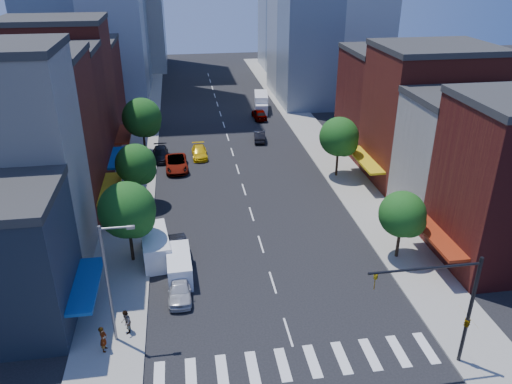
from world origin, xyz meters
The scene contains 30 objects.
ground centered at (0.00, 0.00, 0.00)m, with size 220.00×220.00×0.00m, color black.
sidewalk_left centered at (-12.50, 40.00, 0.07)m, with size 5.00×120.00×0.15m, color gray.
sidewalk_right centered at (12.50, 40.00, 0.07)m, with size 5.00×120.00×0.15m, color gray.
crosswalk centered at (0.00, -3.00, 0.01)m, with size 19.00×3.00×0.01m, color silver.
bldg_left_2 centered at (-21.00, 20.50, 8.00)m, with size 12.00×9.00×16.00m, color maroon.
bldg_left_3 centered at (-21.00, 29.00, 7.50)m, with size 12.00×8.00×15.00m, color #4F1413.
bldg_left_4 centered at (-21.00, 37.50, 8.50)m, with size 12.00×9.00×17.00m, color maroon.
bldg_left_5 centered at (-21.00, 47.00, 6.50)m, with size 12.00×10.00×13.00m, color #4F1413.
bldg_right_1 centered at (21.00, 15.00, 6.00)m, with size 12.00×8.00×12.00m, color silver.
bldg_right_2 centered at (21.00, 24.00, 7.50)m, with size 12.00×10.00×15.00m, color maroon.
bldg_right_3 centered at (21.00, 34.00, 6.50)m, with size 12.00×10.00×13.00m, color #4F1413.
traffic_signal centered at (9.94, -4.50, 4.16)m, with size 7.24×2.24×8.00m.
streetlight centered at (-11.81, 1.00, 5.28)m, with size 2.25×0.25×9.00m.
tree_left_near centered at (-11.35, 10.92, 4.87)m, with size 4.80×4.80×7.30m.
tree_left_mid centered at (-11.35, 21.92, 4.53)m, with size 4.20×4.20×6.65m.
tree_left_far centered at (-11.35, 35.92, 5.20)m, with size 5.00×5.00×7.75m.
tree_right_near centered at (11.65, 7.92, 4.19)m, with size 4.00×4.00×6.20m.
tree_right_far centered at (11.65, 25.92, 4.86)m, with size 4.60×4.60×7.20m.
parked_car_front centered at (-7.50, 5.30, 0.76)m, with size 1.80×4.48×1.53m, color #B8B9BD.
parked_car_second centered at (-7.50, 11.05, 0.76)m, with size 1.61×4.61×1.52m, color black.
parked_car_third centered at (-7.50, 31.08, 0.81)m, with size 2.69×5.83×1.62m, color #999999.
parked_car_rear centered at (-9.50, 34.85, 0.72)m, with size 2.02×4.97×1.44m, color black.
cargo_van_near centered at (-7.49, 7.96, 1.02)m, with size 2.13×4.90×2.06m.
cargo_van_far centered at (-9.48, 11.03, 1.18)m, with size 2.86×5.82×2.39m.
taxi centered at (-4.46, 34.81, 0.69)m, with size 1.93×4.74×1.38m, color yellow.
traffic_car_oncoming centered at (4.37, 39.87, 0.72)m, with size 1.52×4.35×1.43m, color black.
traffic_car_far centered at (6.00, 50.18, 0.82)m, with size 1.93×4.81×1.64m, color #999999.
box_truck centered at (7.06, 54.72, 1.35)m, with size 2.98×7.31×2.86m.
pedestrian_near centered at (-12.64, 0.00, 1.12)m, with size 0.71×0.46×1.94m, color #999999.
pedestrian_far centered at (-11.30, 1.57, 1.06)m, with size 0.88×0.69×1.82m, color #999999.
Camera 1 is at (-6.51, -26.98, 24.38)m, focal length 35.00 mm.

